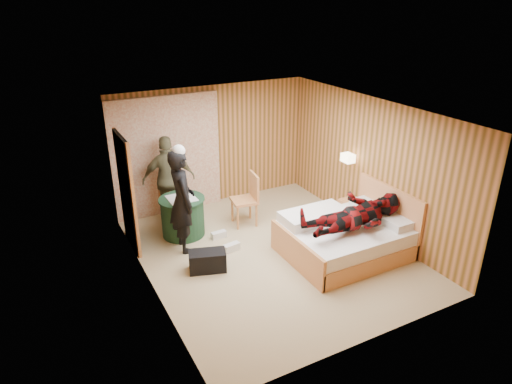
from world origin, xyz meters
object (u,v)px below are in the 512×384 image
man_on_bed (358,207)px  chair_near (248,195)px  man_at_table (169,179)px  woman_standing (182,201)px  round_table (183,216)px  bed (344,237)px  duffel_bag (207,261)px  nightstand (353,214)px  wall_lamp (348,158)px  chair_far (171,195)px

man_on_bed → chair_near: bearing=115.9°
man_at_table → woman_standing: bearing=94.7°
man_on_bed → round_table: bearing=136.2°
woman_standing → round_table: bearing=-12.8°
woman_standing → man_at_table: (0.15, 1.19, -0.05)m
bed → duffel_bag: size_ratio=3.35×
bed → nightstand: bed is taller
bed → wall_lamp: bearing=52.4°
wall_lamp → chair_near: 2.02m
chair_far → man_at_table: 0.32m
bed → chair_far: bearing=130.6°
chair_near → duffel_bag: size_ratio=1.72×
wall_lamp → chair_far: size_ratio=0.28×
round_table → bed: bearing=-40.9°
chair_near → duffel_bag: 1.84m
nightstand → man_at_table: bearing=146.9°
wall_lamp → round_table: bearing=163.5°
chair_far → man_on_bed: 3.65m
bed → chair_far: 3.44m
duffel_bag → man_at_table: 2.16m
nightstand → man_on_bed: size_ratio=0.31×
duffel_bag → round_table: bearing=105.3°
chair_far → man_at_table: (-0.00, 0.04, 0.32)m
wall_lamp → nightstand: size_ratio=0.47×
chair_near → man_on_bed: man_on_bed is taller
chair_far → chair_near: chair_near is taller
round_table → woman_standing: bearing=-107.0°
bed → woman_standing: size_ratio=1.09×
chair_far → bed: bearing=-48.7°
wall_lamp → bed: (-0.80, -1.04, -0.99)m
nightstand → duffel_bag: nightstand is taller
nightstand → man_at_table: 3.62m
bed → nightstand: (0.75, 0.70, -0.04)m
nightstand → chair_near: (-1.70, 1.08, 0.32)m
duffel_bag → man_at_table: man_at_table is taller
man_at_table → bed: bearing=142.0°
bed → woman_standing: 2.85m
chair_near → chair_far: bearing=-114.3°
bed → man_on_bed: bearing=-83.8°
chair_far → woman_standing: (-0.15, -1.16, 0.38)m
chair_near → woman_standing: size_ratio=0.56×
wall_lamp → woman_standing: size_ratio=0.14×
wall_lamp → duffel_bag: wall_lamp is taller
woman_standing → man_on_bed: size_ratio=1.04×
wall_lamp → bed: bearing=-127.6°
wall_lamp → duffel_bag: size_ratio=0.44×
man_at_table → chair_far: bearing=103.4°
man_on_bed → bed: bearing=96.2°
bed → man_at_table: man_at_table is taller
nightstand → round_table: size_ratio=0.65×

